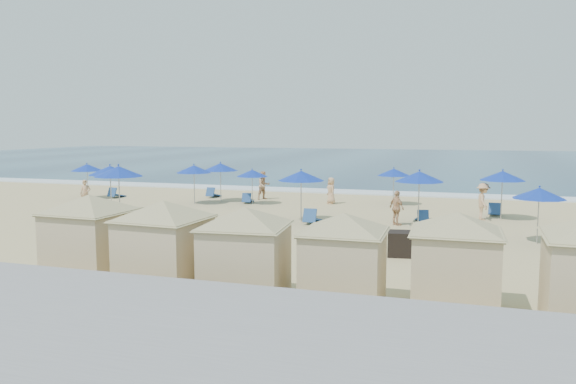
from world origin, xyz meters
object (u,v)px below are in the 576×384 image
Objects in this scene: cabana_4 at (456,249)px; umbrella_5 at (252,173)px; cabana_1 at (164,235)px; umbrella_0 at (87,167)px; beachgoer_1 at (264,185)px; beachgoer_2 at (397,208)px; beachgoer_4 at (331,191)px; umbrella_4 at (194,169)px; umbrella_2 at (220,167)px; cabana_3 at (344,248)px; umbrella_6 at (301,176)px; trash_bin at (400,244)px; umbrella_7 at (419,177)px; umbrella_8 at (394,172)px; umbrella_10 at (539,193)px; umbrella_9 at (503,176)px; beachgoer_3 at (483,201)px; umbrella_1 at (110,170)px; umbrella_3 at (119,171)px; beachgoer_0 at (85,194)px; cabana_0 at (90,227)px; cabana_2 at (245,243)px.

cabana_4 reaches higher than umbrella_5.
umbrella_0 is (-15.32, 16.89, 0.37)m from cabana_1.
beachgoer_2 is (9.17, -7.09, -0.08)m from beachgoer_1.
beachgoer_4 is at bearing 112.05° from cabana_4.
umbrella_0 is at bearing -115.61° from beachgoer_4.
umbrella_2 is at bearing 55.81° from umbrella_4.
cabana_3 is 1.65× the size of umbrella_6.
umbrella_2 reaches higher than beachgoer_2.
trash_bin is 0.34× the size of umbrella_6.
beachgoer_2 is (-0.94, -0.56, -1.44)m from umbrella_7.
umbrella_10 is at bearing -54.58° from umbrella_8.
cabana_4 is 2.06× the size of umbrella_5.
trash_bin is at bearing -111.97° from umbrella_9.
beachgoer_2 is at bearing 118.23° from beachgoer_3.
umbrella_8 reaches higher than beachgoer_2.
cabana_3 is at bearing -86.59° from umbrella_8.
umbrella_2 is 0.98× the size of umbrella_9.
cabana_3 is 15.90m from beachgoer_3.
umbrella_8 is 7.15m from beachgoer_2.
trash_bin is 13.78m from beachgoer_4.
umbrella_1 reaches higher than umbrella_10.
umbrella_3 reaches higher than umbrella_6.
beachgoer_4 is at bearing -7.90° from beachgoer_0.
umbrella_5 is 13.09m from beachgoer_3.
umbrella_3 is 15.46m from umbrella_8.
umbrella_4 is at bearing -124.19° from umbrella_2.
umbrella_4 is at bearing 80.98° from umbrella_3.
umbrella_5 is 2.50m from beachgoer_1.
cabana_0 is 14.18m from umbrella_1.
beachgoer_1 is 11.59m from beachgoer_2.
umbrella_7 is at bearing -82.05° from beachgoer_1.
umbrella_7 reaches higher than umbrella_4.
umbrella_2 is 12.62m from beachgoer_2.
cabana_1 is at bearing -91.17° from umbrella_6.
umbrella_10 is at bearing -0.65° from umbrella_3.
umbrella_10 is (25.87, -6.65, -0.00)m from umbrella_0.
cabana_3 reaches higher than umbrella_0.
trash_bin is 0.55× the size of beachgoer_0.
cabana_1 is at bearing -113.31° from umbrella_7.
trash_bin is 8.68m from cabana_1.
beachgoer_0 is 21.51m from beachgoer_3.
umbrella_10 is 1.45× the size of beachgoer_4.
cabana_2 reaches higher than umbrella_4.
umbrella_3 is at bearing 157.44° from trash_bin.
cabana_3 is 19.49m from umbrella_1.
umbrella_0 is at bearing 78.35° from beachgoer_3.
umbrella_7 is 12.11m from beachgoer_1.
trash_bin is 23.48m from umbrella_0.
cabana_1 is 1.96× the size of umbrella_10.
cabana_2 is (-3.22, -6.61, 1.14)m from trash_bin.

